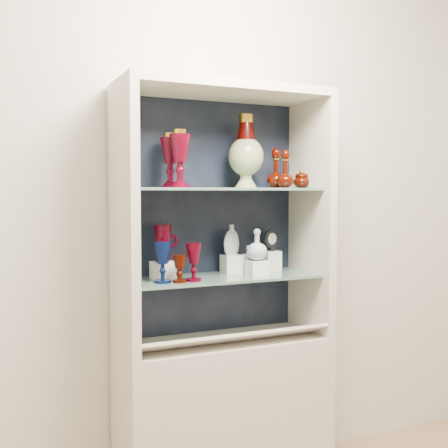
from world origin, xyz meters
name	(u,v)px	position (x,y,z in m)	size (l,w,h in m)	color
wall_back	(206,202)	(0.00, 1.75, 1.40)	(3.50, 0.02, 2.80)	beige
cabinet_base	(224,416)	(0.00, 1.53, 0.38)	(1.00, 0.40, 0.75)	beige
cabinet_back_panel	(208,217)	(0.00, 1.72, 1.32)	(0.98, 0.02, 1.15)	black
cabinet_side_left	(124,221)	(-0.48, 1.53, 1.32)	(0.04, 0.40, 1.15)	beige
cabinet_side_right	(310,217)	(0.48, 1.53, 1.32)	(0.04, 0.40, 1.15)	beige
cabinet_top_cap	(224,91)	(0.00, 1.53, 1.92)	(1.00, 0.40, 0.04)	beige
shelf_lower	(222,277)	(0.00, 1.55, 1.04)	(0.92, 0.34, 0.01)	slate
shelf_upper	(222,189)	(0.00, 1.55, 1.46)	(0.92, 0.34, 0.01)	slate
label_ledge	(234,339)	(0.00, 1.42, 0.78)	(0.92, 0.18, 0.01)	beige
label_card_0	(283,330)	(0.26, 1.42, 0.80)	(0.10, 0.07, 0.00)	white
label_card_1	(241,334)	(0.03, 1.42, 0.80)	(0.10, 0.07, 0.00)	white
label_card_2	(188,341)	(-0.22, 1.42, 0.80)	(0.10, 0.07, 0.00)	white
label_card_3	(244,334)	(0.05, 1.42, 0.80)	(0.10, 0.07, 0.00)	white
pedestal_lamp_left	(170,161)	(-0.24, 1.60, 1.60)	(0.10, 0.10, 0.25)	#4E0110
pedestal_lamp_right	(180,159)	(-0.23, 1.50, 1.60)	(0.10, 0.10, 0.26)	#4E0110
enamel_urn	(246,151)	(0.14, 1.59, 1.65)	(0.17, 0.17, 0.36)	#10441C
ruby_decanter_a	(285,166)	(0.30, 1.48, 1.57)	(0.08, 0.08, 0.21)	#3E0900
ruby_decanter_b	(276,167)	(0.30, 1.57, 1.58)	(0.09, 0.09, 0.21)	#3E0900
lidded_bowl	(302,179)	(0.44, 1.55, 1.52)	(0.08, 0.08, 0.09)	#3E0900
cobalt_goblet	(163,262)	(-0.32, 1.48, 1.14)	(0.08, 0.08, 0.18)	#02103F
ruby_goblet_tall	(194,262)	(-0.18, 1.47, 1.14)	(0.07, 0.07, 0.17)	#4E0110
ruby_goblet_small	(179,269)	(-0.25, 1.46, 1.11)	(0.06, 0.06, 0.12)	#3E0900
riser_ruby_pitcher	(163,270)	(-0.28, 1.58, 1.09)	(0.10, 0.10, 0.08)	silver
ruby_pitcher	(163,243)	(-0.28, 1.58, 1.22)	(0.13, 0.08, 0.17)	#4E0110
clear_square_bottle	(249,259)	(0.16, 1.59, 1.12)	(0.05, 0.05, 0.14)	#A8B1C1
riser_flat_flask	(232,264)	(0.08, 1.62, 1.09)	(0.09, 0.09, 0.09)	silver
flat_flask	(232,239)	(0.08, 1.62, 1.22)	(0.11, 0.04, 0.16)	#A6B3B8
riser_clear_round_decanter	(257,268)	(0.17, 1.52, 1.08)	(0.09, 0.09, 0.07)	silver
clear_round_decanter	(257,245)	(0.17, 1.52, 1.19)	(0.10, 0.10, 0.15)	#A8B1C1
riser_cameo_medallion	(271,261)	(0.31, 1.63, 1.10)	(0.08, 0.08, 0.10)	silver
cameo_medallion	(271,240)	(0.31, 1.63, 1.21)	(0.10, 0.04, 0.11)	black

